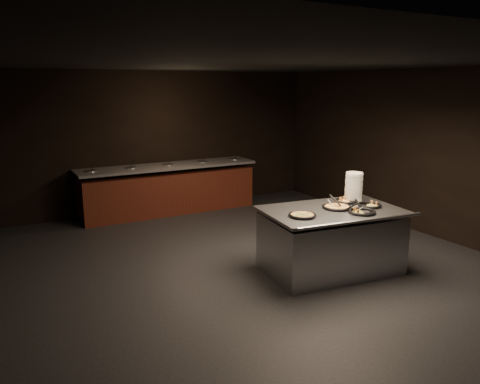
% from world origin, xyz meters
% --- Properties ---
extents(room, '(7.02, 8.02, 2.92)m').
position_xyz_m(room, '(0.00, 0.00, 1.45)').
color(room, black).
rests_on(room, ground).
extents(salad_bar, '(3.70, 0.83, 1.18)m').
position_xyz_m(salad_bar, '(0.00, 3.56, 0.44)').
color(salad_bar, '#582414').
rests_on(salad_bar, ground).
extents(serving_counter, '(2.03, 1.44, 0.91)m').
position_xyz_m(serving_counter, '(0.88, -0.57, 0.44)').
color(serving_counter, silver).
rests_on(serving_counter, ground).
extents(plate_stack, '(0.26, 0.26, 0.41)m').
position_xyz_m(plate_stack, '(1.53, -0.28, 1.12)').
color(plate_stack, silver).
rests_on(plate_stack, serving_counter).
extents(pan_veggie_whole, '(0.37, 0.37, 0.04)m').
position_xyz_m(pan_veggie_whole, '(0.29, -0.67, 0.93)').
color(pan_veggie_whole, black).
rests_on(pan_veggie_whole, serving_counter).
extents(pan_cheese_whole, '(0.41, 0.41, 0.04)m').
position_xyz_m(pan_cheese_whole, '(0.97, -0.56, 0.93)').
color(pan_cheese_whole, black).
rests_on(pan_cheese_whole, serving_counter).
extents(pan_cheese_slices_a, '(0.33, 0.33, 0.04)m').
position_xyz_m(pan_cheese_slices_a, '(1.33, -0.36, 0.93)').
color(pan_cheese_slices_a, black).
rests_on(pan_cheese_slices_a, serving_counter).
extents(pan_cheese_slices_b, '(0.37, 0.37, 0.04)m').
position_xyz_m(pan_cheese_slices_b, '(1.11, -0.92, 0.93)').
color(pan_cheese_slices_b, black).
rests_on(pan_cheese_slices_b, serving_counter).
extents(pan_veggie_slices, '(0.33, 0.33, 0.04)m').
position_xyz_m(pan_veggie_slices, '(1.45, -0.71, 0.93)').
color(pan_veggie_slices, black).
rests_on(pan_veggie_slices, serving_counter).
extents(server_left, '(0.12, 0.35, 0.17)m').
position_xyz_m(server_left, '(0.97, -0.47, 0.99)').
color(server_left, silver).
rests_on(server_left, serving_counter).
extents(server_right, '(0.29, 0.24, 0.16)m').
position_xyz_m(server_right, '(1.04, -0.88, 0.99)').
color(server_right, silver).
rests_on(server_right, serving_counter).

